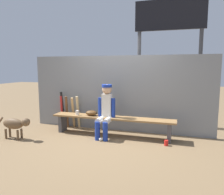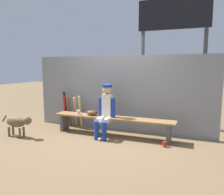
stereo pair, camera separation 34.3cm
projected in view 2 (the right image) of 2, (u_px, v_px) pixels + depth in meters
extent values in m
plane|color=brown|center=(112.00, 136.00, 5.08)|extent=(30.00, 30.00, 0.00)
cube|color=gray|center=(119.00, 94.00, 5.40)|extent=(4.58, 0.03, 1.86)
cube|color=olive|center=(112.00, 118.00, 5.02)|extent=(2.87, 0.36, 0.04)
cube|color=#4C4C51|center=(65.00, 122.00, 5.51)|extent=(0.08, 0.29, 0.41)
cube|color=#4C4C51|center=(169.00, 133.00, 4.59)|extent=(0.08, 0.29, 0.41)
cube|color=silver|center=(107.00, 105.00, 5.03)|extent=(0.22, 0.13, 0.53)
sphere|color=tan|center=(107.00, 89.00, 4.97)|extent=(0.22, 0.22, 0.22)
cylinder|color=#193399|center=(107.00, 86.00, 4.96)|extent=(0.23, 0.23, 0.06)
cylinder|color=silver|center=(100.00, 120.00, 4.92)|extent=(0.13, 0.38, 0.13)
cylinder|color=#193399|center=(97.00, 131.00, 4.78)|extent=(0.11, 0.11, 0.41)
cylinder|color=#193399|center=(100.00, 107.00, 5.07)|extent=(0.09, 0.09, 0.45)
cylinder|color=silver|center=(108.00, 120.00, 4.86)|extent=(0.13, 0.38, 0.13)
cylinder|color=#193399|center=(104.00, 132.00, 4.71)|extent=(0.11, 0.11, 0.41)
cylinder|color=#193399|center=(113.00, 108.00, 4.96)|extent=(0.09, 0.09, 0.45)
ellipsoid|color=#593819|center=(92.00, 113.00, 5.19)|extent=(0.28, 0.20, 0.12)
cylinder|color=tan|center=(80.00, 112.00, 5.75)|extent=(0.08, 0.17, 0.84)
cylinder|color=tan|center=(76.00, 112.00, 5.78)|extent=(0.10, 0.24, 0.81)
cylinder|color=brown|center=(69.00, 112.00, 5.79)|extent=(0.07, 0.14, 0.83)
cylinder|color=black|center=(66.00, 109.00, 5.89)|extent=(0.09, 0.17, 0.94)
cylinder|color=#B22323|center=(65.00, 111.00, 5.88)|extent=(0.08, 0.14, 0.84)
sphere|color=white|center=(100.00, 139.00, 4.73)|extent=(0.07, 0.07, 0.07)
cylinder|color=red|center=(165.00, 144.00, 4.36)|extent=(0.08, 0.08, 0.11)
cylinder|color=silver|center=(78.00, 112.00, 5.27)|extent=(0.08, 0.08, 0.11)
cylinder|color=#3F3F42|center=(142.00, 78.00, 6.15)|extent=(0.10, 0.10, 2.55)
cylinder|color=#3F3F42|center=(204.00, 79.00, 5.57)|extent=(0.10, 0.10, 2.55)
cube|color=black|center=(174.00, 14.00, 5.63)|extent=(1.84, 0.08, 0.79)
ellipsoid|color=brown|center=(16.00, 122.00, 4.99)|extent=(0.52, 0.20, 0.24)
sphere|color=brown|center=(27.00, 121.00, 4.86)|extent=(0.18, 0.18, 0.18)
cylinder|color=brown|center=(4.00, 119.00, 5.10)|extent=(0.15, 0.04, 0.16)
cylinder|color=brown|center=(24.00, 132.00, 5.02)|extent=(0.05, 0.05, 0.22)
cylinder|color=brown|center=(20.00, 133.00, 4.90)|extent=(0.05, 0.05, 0.22)
cylinder|color=brown|center=(13.00, 130.00, 5.13)|extent=(0.05, 0.05, 0.22)
cylinder|color=brown|center=(9.00, 132.00, 5.02)|extent=(0.05, 0.05, 0.22)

